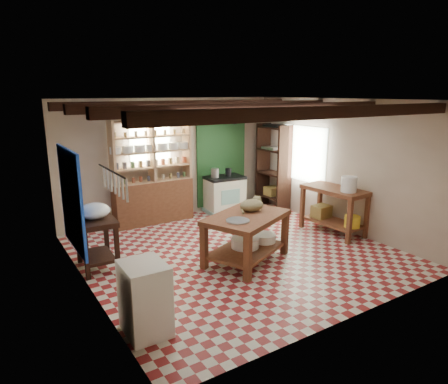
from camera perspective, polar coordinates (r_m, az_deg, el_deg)
floor at (r=7.06m, az=1.69°, el=-8.63°), size 5.00×5.00×0.02m
ceiling at (r=6.52m, az=1.86°, el=13.05°), size 5.00×5.00×0.02m
wall_back at (r=8.81m, az=-7.43°, el=4.72°), size 5.00×0.04×2.60m
wall_front at (r=4.88m, az=18.53°, el=-3.57°), size 5.00×0.04×2.60m
wall_left at (r=5.69m, az=-19.55°, el=-1.18°), size 0.04×5.00×2.60m
wall_right at (r=8.31m, az=16.21°, el=3.71°), size 0.04×5.00×2.60m
ceiling_beams at (r=6.52m, az=1.85°, el=11.99°), size 5.00×3.80×0.15m
blue_wall_patch at (r=6.60m, az=-20.97°, el=-1.05°), size 0.04×1.40×1.60m
green_wall_patch at (r=9.38m, az=-0.40°, el=5.10°), size 1.30×0.04×2.30m
window_back at (r=8.54m, az=-10.52°, el=7.02°), size 0.90×0.02×0.80m
window_right at (r=8.96m, az=11.39°, el=5.37°), size 0.02×1.30×1.20m
utensil_rail at (r=4.46m, az=-15.73°, el=1.41°), size 0.06×0.90×0.28m
pot_rack at (r=8.93m, az=1.05°, el=10.65°), size 0.86×0.12×0.36m
shelving_unit at (r=8.46m, az=-10.21°, el=2.85°), size 1.70×0.34×2.20m
tall_rack at (r=9.48m, az=7.06°, el=3.56°), size 0.40×0.86×2.00m
work_table at (r=6.58m, az=3.20°, el=-6.59°), size 1.65×1.41×0.79m
stove at (r=9.23m, az=0.08°, el=-0.31°), size 0.90×0.63×0.84m
prep_table at (r=6.63m, az=-17.70°, el=-6.98°), size 0.61×0.84×0.82m
white_cabinet at (r=4.80m, az=-11.24°, el=-14.70°), size 0.49×0.58×0.85m
right_counter at (r=8.14m, az=15.37°, el=-2.56°), size 0.71×1.31×0.91m
cat at (r=6.66m, az=3.98°, el=-1.90°), size 0.53×0.51×0.19m
steel_tray at (r=6.14m, az=1.98°, el=-4.10°), size 0.48×0.48×0.02m
basin_large at (r=6.68m, az=3.03°, el=-7.22°), size 0.61×0.61×0.16m
basin_small at (r=6.95m, az=5.80°, el=-6.55°), size 0.51×0.51×0.14m
kettle_left at (r=9.00m, az=-1.31°, el=2.74°), size 0.19×0.19×0.21m
kettle_right at (r=9.16m, az=0.63°, el=2.86°), size 0.15×0.15×0.18m
enamel_bowl at (r=6.46m, az=-18.05°, el=-2.58°), size 0.50×0.50×0.24m
white_bucket at (r=7.74m, az=17.42°, el=1.06°), size 0.30×0.30×0.29m
wicker_basket at (r=8.34m, az=13.73°, el=-2.69°), size 0.37×0.30×0.25m
yellow_tub at (r=7.91m, az=17.84°, el=-4.03°), size 0.31×0.31×0.21m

